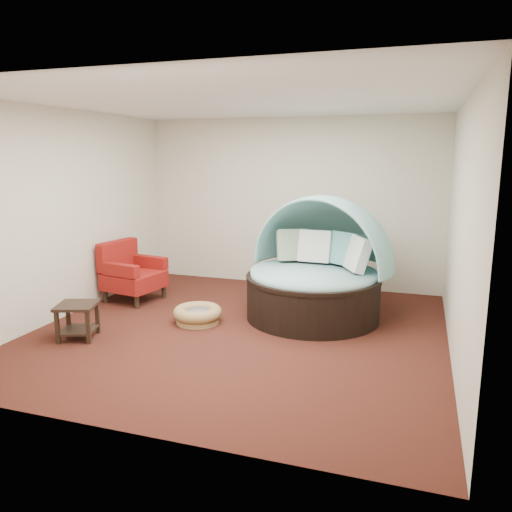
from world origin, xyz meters
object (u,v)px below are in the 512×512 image
(canopy_daybed, at_px, (317,261))
(side_table, at_px, (77,316))
(pet_basket, at_px, (198,314))
(red_armchair, at_px, (131,273))

(canopy_daybed, relative_size, side_table, 4.04)
(canopy_daybed, bearing_deg, pet_basket, -133.58)
(red_armchair, distance_m, side_table, 1.68)
(canopy_daybed, bearing_deg, red_armchair, -159.87)
(pet_basket, distance_m, red_armchair, 1.59)
(pet_basket, xyz_separation_m, red_armchair, (-1.42, 0.67, 0.30))
(canopy_daybed, height_order, pet_basket, canopy_daybed)
(pet_basket, distance_m, side_table, 1.51)
(canopy_daybed, height_order, side_table, canopy_daybed)
(red_armchair, bearing_deg, pet_basket, -15.49)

